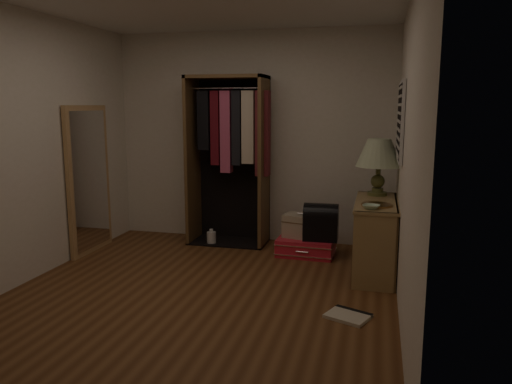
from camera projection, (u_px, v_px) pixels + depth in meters
ground at (199, 294)px, 4.54m from camera, size 4.00×4.00×0.00m
room_walls at (206, 129)px, 4.31m from camera, size 3.52×4.02×2.60m
console_bookshelf at (375, 235)px, 5.11m from camera, size 0.42×1.12×0.75m
open_wardrobe at (232, 145)px, 6.07m from camera, size 1.00×0.50×2.05m
floor_mirror at (89, 180)px, 5.75m from camera, size 0.06×0.80×1.70m
pink_suitcase at (306, 246)px, 5.73m from camera, size 0.67×0.50×0.20m
train_case at (302, 226)px, 5.73m from camera, size 0.45×0.36×0.29m
black_bag at (321, 221)px, 5.61m from camera, size 0.39×0.26×0.42m
table_lamp at (379, 154)px, 5.27m from camera, size 0.56×0.56×0.60m
brass_tray at (377, 205)px, 4.78m from camera, size 0.33×0.33×0.02m
ceramic_bowl at (371, 207)px, 4.63m from camera, size 0.20×0.20×0.04m
white_jug at (211, 238)px, 6.16m from camera, size 0.13×0.13×0.20m
floor_book at (349, 315)px, 4.06m from camera, size 0.40×0.37×0.03m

